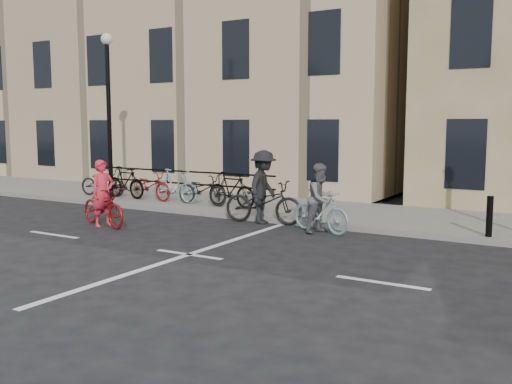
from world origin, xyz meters
The scene contains 9 objects.
ground centered at (0.00, 0.00, 0.00)m, with size 120.00×120.00×0.00m, color black.
sidewalk centered at (-4.00, 6.00, 0.07)m, with size 46.00×4.00×0.15m, color slate.
building_west centered at (-9.00, 13.00, 5.15)m, with size 20.00×10.00×10.00m, color tan.
lamp_post centered at (-6.50, 4.40, 3.49)m, with size 0.36×0.36×5.28m.
bollard_east centered at (5.00, 4.25, 0.60)m, with size 0.14×0.14×0.90m, color black.
parked_bikes centered at (-4.92, 5.04, 0.65)m, with size 7.25×1.23×1.05m.
cyclist_pink centered at (-3.85, 1.46, 0.59)m, with size 2.02×1.15×1.70m.
cyclist_grey centered at (1.31, 3.48, 0.68)m, with size 1.80×1.00×1.67m.
cyclist_dark centered at (-0.52, 3.90, 0.76)m, with size 2.24×1.32×1.93m.
Camera 1 is at (6.89, -8.95, 2.63)m, focal length 40.00 mm.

